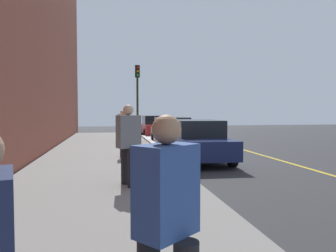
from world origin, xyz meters
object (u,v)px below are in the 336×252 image
at_px(parked_car_white, 172,132).
at_px(traffic_light_pole, 137,90).
at_px(pedestrian_tan_coat, 122,124).
at_px(parked_car_red, 155,126).
at_px(parked_car_navy, 198,141).
at_px(pedestrian_blue_coat, 166,221).
at_px(pedestrian_olive_coat, 125,132).
at_px(pedestrian_grey_coat, 129,143).

height_order(parked_car_white, traffic_light_pole, traffic_light_pole).
height_order(parked_car_white, pedestrian_tan_coat, pedestrian_tan_coat).
bearing_deg(parked_car_red, parked_car_navy, -0.22).
height_order(parked_car_navy, pedestrian_blue_coat, pedestrian_blue_coat).
distance_m(parked_car_white, pedestrian_olive_coat, 5.51).
relative_size(parked_car_navy, pedestrian_grey_coat, 2.37).
bearing_deg(parked_car_red, pedestrian_blue_coat, -7.61).
bearing_deg(parked_car_white, pedestrian_olive_coat, -29.60).
xyz_separation_m(pedestrian_blue_coat, traffic_light_pole, (-16.84, 1.23, 2.05)).
distance_m(pedestrian_grey_coat, pedestrian_tan_coat, 12.30).
bearing_deg(pedestrian_olive_coat, traffic_light_pole, 171.33).
bearing_deg(traffic_light_pole, pedestrian_olive_coat, -8.67).
xyz_separation_m(pedestrian_grey_coat, traffic_light_pole, (-11.75, 1.21, 1.96)).
relative_size(parked_car_white, pedestrian_olive_coat, 2.44).
distance_m(parked_car_red, parked_car_white, 6.66).
relative_size(pedestrian_blue_coat, pedestrian_olive_coat, 0.98).
distance_m(pedestrian_blue_coat, pedestrian_grey_coat, 5.10).
bearing_deg(pedestrian_olive_coat, pedestrian_grey_coat, -1.83).
relative_size(parked_car_white, parked_car_navy, 0.95).
xyz_separation_m(parked_car_navy, pedestrian_olive_coat, (-0.62, -2.64, 0.30)).
distance_m(parked_car_white, pedestrian_blue_coat, 15.01).
bearing_deg(pedestrian_blue_coat, pedestrian_grey_coat, 179.79).
height_order(parked_car_white, pedestrian_grey_coat, pedestrian_grey_coat).
bearing_deg(pedestrian_grey_coat, parked_car_white, 163.39).
xyz_separation_m(parked_car_red, pedestrian_blue_coat, (21.39, -2.86, 0.28)).
bearing_deg(parked_car_white, pedestrian_blue_coat, -11.11).
distance_m(parked_car_red, parked_car_navy, 12.07).
distance_m(parked_car_red, pedestrian_grey_coat, 16.54).
xyz_separation_m(parked_car_navy, pedestrian_grey_coat, (4.22, -2.79, 0.37)).
bearing_deg(pedestrian_blue_coat, pedestrian_tan_coat, 178.84).
xyz_separation_m(pedestrian_olive_coat, pedestrian_tan_coat, (-7.46, 0.18, 0.02)).
height_order(parked_car_navy, pedestrian_tan_coat, pedestrian_tan_coat).
distance_m(parked_car_white, traffic_light_pole, 3.57).
distance_m(parked_car_red, pedestrian_blue_coat, 21.58).
relative_size(parked_car_red, pedestrian_blue_coat, 2.73).
relative_size(parked_car_red, parked_car_white, 1.10).
distance_m(parked_car_navy, pedestrian_tan_coat, 8.45).
height_order(pedestrian_grey_coat, traffic_light_pole, traffic_light_pole).
bearing_deg(traffic_light_pole, pedestrian_blue_coat, -4.16).
xyz_separation_m(parked_car_red, parked_car_navy, (12.07, -0.05, -0.00)).
bearing_deg(pedestrian_olive_coat, parked_car_navy, 76.75).
distance_m(parked_car_red, pedestrian_tan_coat, 4.72).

